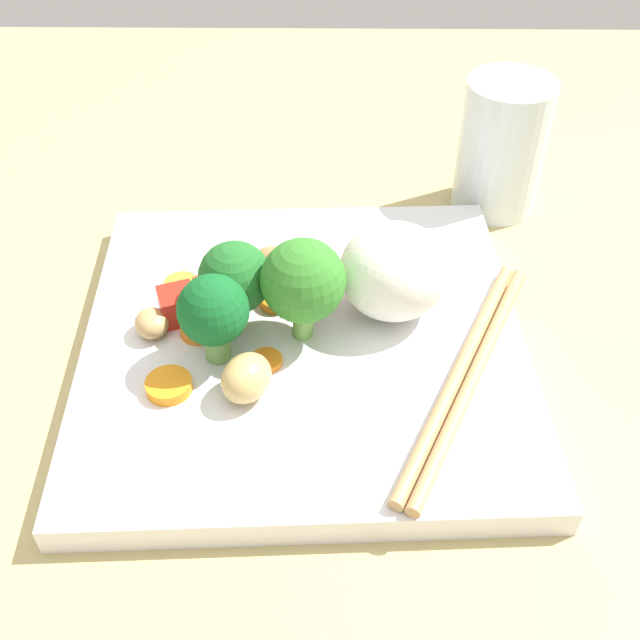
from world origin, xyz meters
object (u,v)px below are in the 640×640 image
Objects in this scene: chopstick_pair at (467,374)px; drinking_glass at (502,146)px; square_plate at (304,345)px; carrot_slice_4 at (181,286)px; rice_mound at (394,271)px; broccoli_floret_1 at (235,278)px.

drinking_glass reaches higher than chopstick_pair.
square_plate is at bearing -40.14° from drinking_glass.
rice_mound is at bearing 83.51° from carrot_slice_4.
drinking_glass reaches higher than carrot_slice_4.
carrot_slice_4 is at bearing -59.99° from drinking_glass.
rice_mound is 8.32cm from chopstick_pair.
carrot_slice_4 reaches higher than square_plate.
carrot_slice_4 is 20.53cm from chopstick_pair.
rice_mound is at bearing 96.82° from broccoli_floret_1.
drinking_glass is at bearing 11.47° from chopstick_pair.
carrot_slice_4 is (-4.35, -8.68, 1.36)cm from square_plate.
drinking_glass is (-15.56, 9.54, 0.30)cm from rice_mound.
rice_mound reaches higher than broccoli_floret_1.
square_plate is at bearing -65.25° from rice_mound.
square_plate is at bearing 93.76° from chopstick_pair.
drinking_glass is (-13.90, 24.07, 3.10)cm from carrot_slice_4.
chopstick_pair is at bearing 69.75° from broccoli_floret_1.
broccoli_floret_1 is 6.02cm from carrot_slice_4.
carrot_slice_4 is 0.12× the size of chopstick_pair.
broccoli_floret_1 reaches higher than square_plate.
chopstick_pair is 1.88× the size of drinking_glass.
rice_mound is 1.20× the size of broccoli_floret_1.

